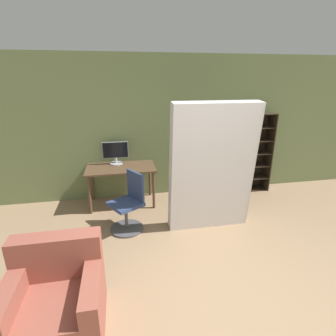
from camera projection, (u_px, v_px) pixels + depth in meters
name	position (u px, v px, depth m)	size (l,w,h in m)	color
ground_plane	(240.00, 327.00, 2.52)	(16.00, 16.00, 0.00)	#937556
wall_back	(172.00, 128.00, 5.09)	(8.00, 0.06, 2.70)	#6B7A4C
desk	(121.00, 172.00, 4.80)	(1.24, 0.69, 0.74)	brown
monitor	(116.00, 152.00, 4.87)	(0.48, 0.24, 0.43)	#B7B7BC
office_chair	(129.00, 207.00, 4.07)	(0.61, 0.61, 0.92)	#4C4C51
bookshelf	(247.00, 153.00, 5.39)	(0.77, 0.33, 1.61)	#2D2319
mattress_near	(212.00, 169.00, 3.90)	(1.27, 0.40, 1.98)	silver
armchair	(57.00, 299.00, 2.45)	(0.85, 0.80, 0.85)	#934C3D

